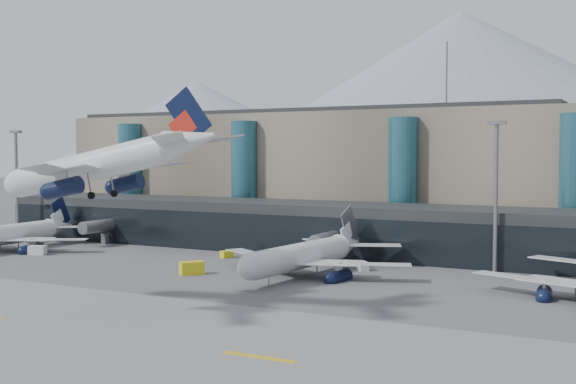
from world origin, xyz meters
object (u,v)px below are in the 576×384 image
Objects in this scene: veh_f at (32,239)px; hero_jet at (112,155)px; jet_parked_mid at (312,246)px; veh_h at (192,268)px; veh_b at (227,254)px; veh_g at (363,266)px; lightmast_mid at (496,188)px; veh_a at (37,250)px; jet_parked_left at (19,228)px; lightmast_left at (17,178)px.

hero_jet is at bearing -148.41° from veh_f.
veh_h is (-17.43, -9.98, -3.52)m from jet_parked_mid.
hero_jet reaches higher than veh_h.
jet_parked_mid is 24.83m from veh_b.
hero_jet is 12.90× the size of veh_g.
hero_jet is (-36.88, -53.37, 5.49)m from lightmast_mid.
veh_a is at bearing 132.41° from veh_b.
hero_jet reaches higher than veh_a.
hero_jet reaches higher than lightmast_mid.
lightmast_mid is 8.12× the size of veh_f.
hero_jet reaches higher than jet_parked_left.
jet_parked_left is at bearing -170.80° from lightmast_mid.
jet_parked_left is 15.73× the size of veh_b.
jet_parked_mid is (9.93, 37.89, -15.31)m from hero_jet.
lightmast_mid is 32.59m from jet_parked_mid.
lightmast_left reaches higher than veh_h.
hero_jet reaches higher than veh_b.
jet_parked_left is at bearing 134.40° from veh_a.
hero_jet is 61.59m from veh_a.
veh_b is 51.57m from veh_f.
veh_a is 0.84× the size of veh_h.
lightmast_left is 110.04m from lightmast_mid.
lightmast_left reaches higher than veh_b.
lightmast_mid reaches higher than veh_g.
lightmast_left is at bearing 140.76° from hero_jet.
lightmast_mid is 9.71× the size of veh_g.
veh_a is 41.20m from veh_h.
lightmast_mid is at bearing 50.67° from hero_jet.
jet_parked_mid is at bearing -119.21° from veh_f.
veh_f is 0.81× the size of veh_h.
veh_f is (-64.37, 46.70, -19.03)m from hero_jet.
jet_parked_mid is 14.26× the size of veh_g.
veh_h is at bearing -104.54° from jet_parked_left.
lightmast_left is at bearing 110.17° from veh_h.
lightmast_mid is 97.46m from jet_parked_left.
lightmast_left is 84.55m from jet_parked_mid.
lightmast_left reaches higher than jet_parked_left.
jet_parked_mid is at bearing -83.18° from veh_g.
veh_f is (-51.57, -0.38, 0.20)m from veh_b.
veh_a is (-48.38, 33.06, -18.98)m from hero_jet.
jet_parked_left is 11.24× the size of veh_a.
veh_g is (89.43, -5.59, -13.65)m from lightmast_left.
lightmast_mid is at bearing 72.32° from veh_g.
veh_h is at bearing -143.65° from veh_b.
lightmast_left is 1.00× the size of lightmast_mid.
veh_h is at bearing 125.27° from jet_parked_mid.
lightmast_left is 0.69× the size of jet_parked_left.
hero_jet reaches higher than lightmast_left.
lightmast_mid is 102.37m from veh_f.
veh_f is (8.75, -3.67, -13.54)m from lightmast_left.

